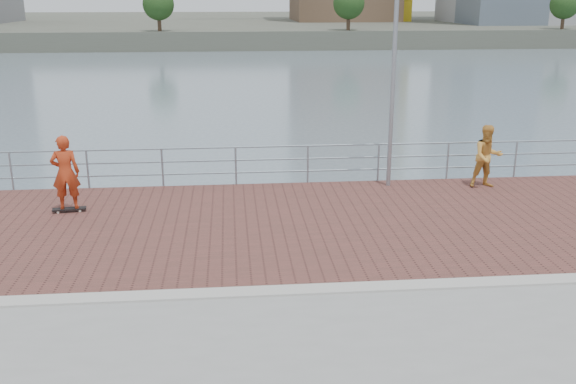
{
  "coord_description": "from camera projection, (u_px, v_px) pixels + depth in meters",
  "views": [
    {
      "loc": [
        -1.16,
        -10.61,
        5.23
      ],
      "look_at": [
        0.0,
        2.0,
        1.3
      ],
      "focal_mm": 40.0,
      "sensor_mm": 36.0,
      "label": 1
    }
  ],
  "objects": [
    {
      "name": "brick_lane",
      "position": [
        282.0,
        224.0,
        15.16
      ],
      "size": [
        40.0,
        6.8,
        0.02
      ],
      "primitive_type": "cube",
      "color": "brown",
      "rests_on": "seawall"
    },
    {
      "name": "curb",
      "position": [
        298.0,
        290.0,
        11.73
      ],
      "size": [
        40.0,
        0.4,
        0.06
      ],
      "primitive_type": "cube",
      "color": "#B7B5AD",
      "rests_on": "seawall"
    },
    {
      "name": "bystander",
      "position": [
        487.0,
        156.0,
        17.8
      ],
      "size": [
        0.86,
        0.68,
        1.76
      ],
      "primitive_type": "imported",
      "rotation": [
        0.0,
        0.0,
        0.01
      ],
      "color": "gold",
      "rests_on": "brick_lane"
    },
    {
      "name": "far_shore",
      "position": [
        233.0,
        25.0,
        128.48
      ],
      "size": [
        320.0,
        95.0,
        2.5
      ],
      "primitive_type": "cube",
      "color": "#4C5142",
      "rests_on": "ground"
    },
    {
      "name": "shoreline_trees",
      "position": [
        404.0,
        2.0,
        85.7
      ],
      "size": [
        169.85,
        4.88,
        6.51
      ],
      "color": "#473323",
      "rests_on": "far_shore"
    },
    {
      "name": "street_lamp",
      "position": [
        400.0,
        30.0,
        16.5
      ],
      "size": [
        0.44,
        1.29,
        6.1
      ],
      "color": "gray",
      "rests_on": "brick_lane"
    },
    {
      "name": "skateboarder",
      "position": [
        65.0,
        173.0,
        15.69
      ],
      "size": [
        0.73,
        0.53,
        1.86
      ],
      "primitive_type": "imported",
      "rotation": [
        0.0,
        0.0,
        3.26
      ],
      "color": "#BA3818",
      "rests_on": "skateboard"
    },
    {
      "name": "guardrail",
      "position": [
        272.0,
        161.0,
        18.2
      ],
      "size": [
        39.06,
        0.06,
        1.13
      ],
      "color": "#8C9EA8",
      "rests_on": "brick_lane"
    },
    {
      "name": "skateboard",
      "position": [
        69.0,
        209.0,
        15.97
      ],
      "size": [
        0.83,
        0.31,
        0.09
      ],
      "rotation": [
        0.0,
        0.0,
        0.12
      ],
      "color": "black",
      "rests_on": "brick_lane"
    }
  ]
}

